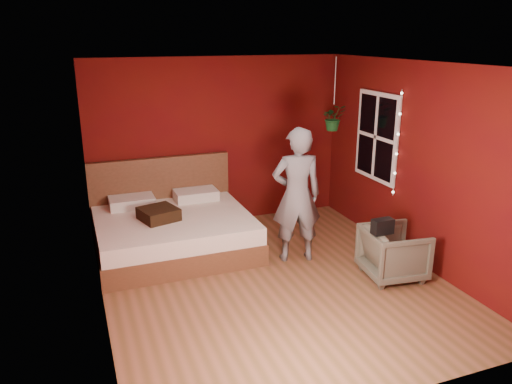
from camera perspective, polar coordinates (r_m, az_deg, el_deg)
The scene contains 10 objects.
floor at distance 6.25m, azimuth 2.00°, elevation -10.15°, with size 4.50×4.50×0.00m, color brown.
room_walls at distance 5.66m, azimuth 2.19°, elevation 5.06°, with size 4.04×4.54×2.62m.
window at distance 7.41m, azimuth 13.62°, elevation 6.15°, with size 0.05×0.97×1.27m.
fairy_lights at distance 6.97m, azimuth 15.85°, elevation 5.29°, with size 0.04×0.04×1.45m.
bed at distance 7.10m, azimuth -9.52°, elevation -4.19°, with size 2.10×1.79×1.16m.
person at distance 6.52m, azimuth 4.66°, elevation -0.38°, with size 0.66×0.43×1.80m, color slate.
armchair at distance 6.44m, azimuth 15.43°, elevation -6.72°, with size 0.69×0.71×0.65m, color #5D5C4A.
handbag at distance 6.09m, azimuth 14.26°, elevation -3.82°, with size 0.25×0.13×0.18m, color black.
throw_pillow at distance 6.81m, azimuth -11.07°, elevation -2.47°, with size 0.46×0.46×0.16m, color black.
hanging_plant at distance 7.58m, azimuth 8.84°, elevation 8.41°, with size 0.40×0.36×1.07m.
Camera 1 is at (-2.16, -5.09, 2.91)m, focal length 35.00 mm.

